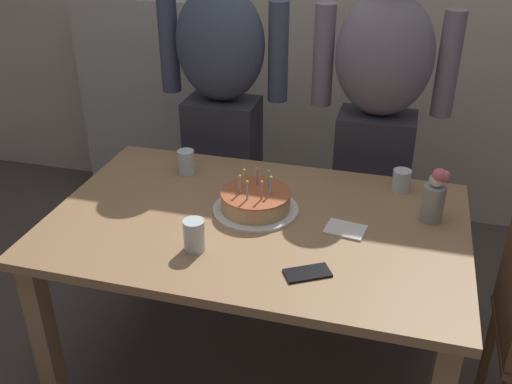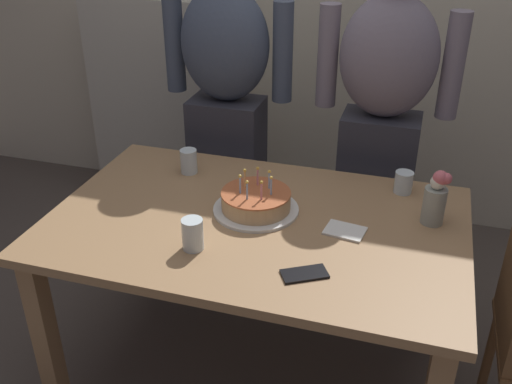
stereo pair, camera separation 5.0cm
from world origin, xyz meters
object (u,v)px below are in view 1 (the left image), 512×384
Objects in this scene: water_glass_far at (194,235)px; flower_vase at (435,196)px; cell_phone at (308,273)px; person_woman_cardigan at (377,124)px; person_man_bearded at (222,109)px; water_glass_near at (186,162)px; birthday_cake at (256,202)px; napkin_stack at (345,230)px; water_glass_side at (401,180)px.

flower_vase reaches higher than water_glass_far.
person_woman_cardigan is (0.12, 0.99, 0.13)m from cell_phone.
person_man_bearded is at bearing 150.71° from flower_vase.
flower_vase is (0.37, 0.44, 0.10)m from cell_phone.
water_glass_near is 0.06× the size of person_woman_cardigan.
flower_vase is (0.63, 0.11, 0.06)m from birthday_cake.
water_glass_far is 1.08m from person_woman_cardigan.
cell_phone is at bearing -105.60° from napkin_stack.
water_glass_near is at bearing 173.08° from flower_vase.
water_glass_far is (0.23, -0.52, 0.00)m from water_glass_near.
water_glass_near is at bearing 114.07° from water_glass_far.
water_glass_near is at bearing 29.91° from person_woman_cardigan.
flower_vase is 0.12× the size of person_woman_cardigan.
flower_vase is at bearing -59.51° from water_glass_side.
birthday_cake is 0.19× the size of person_man_bearded.
cell_phone is at bearing -111.20° from water_glass_side.
person_woman_cardigan is at bearing 114.79° from flower_vase.
person_man_bearded is at bearing 87.51° from water_glass_near.
water_glass_near is 0.71× the size of cell_phone.
water_glass_side is 0.64× the size of napkin_stack.
birthday_cake reaches higher than napkin_stack.
cell_phone is at bearing -5.52° from water_glass_far.
birthday_cake is 3.11× the size of water_glass_near.
person_man_bearded is (-0.68, 0.70, 0.13)m from napkin_stack.
birthday_cake is 2.22× the size of cell_phone.
water_glass_far is 0.53m from napkin_stack.
cell_phone is at bearing -42.03° from water_glass_near.
napkin_stack is 0.08× the size of person_woman_cardigan.
water_glass_far reaches higher than cell_phone.
napkin_stack is at bearing -8.14° from birthday_cake.
person_man_bearded reaches higher than birthday_cake.
napkin_stack is (0.34, -0.05, -0.03)m from birthday_cake.
cell_phone is 0.58m from flower_vase.
napkin_stack is at bearing -151.96° from flower_vase.
water_glass_side is (0.51, 0.31, 0.01)m from birthday_cake.
person_man_bearded is (-0.85, 0.34, 0.09)m from water_glass_side.
water_glass_side is 0.05× the size of person_man_bearded.
cell_phone is 0.30m from napkin_stack.
water_glass_far is (-0.13, -0.30, 0.02)m from birthday_cake.
water_glass_far is 1.26× the size of water_glass_side.
cell_phone is 0.09× the size of person_woman_cardigan.
water_glass_side is 0.61× the size of cell_phone.
water_glass_side is at bearing 5.41° from water_glass_near.
water_glass_near is 0.43m from person_man_bearded.
person_woman_cardigan is (0.38, 0.65, 0.10)m from birthday_cake.
flower_vase is 1.12m from person_man_bearded.
water_glass_near is at bearing 87.51° from person_man_bearded.
flower_vase reaches higher than birthday_cake.
birthday_cake is 0.43m from cell_phone.
birthday_cake is at bearing 97.57° from cell_phone.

